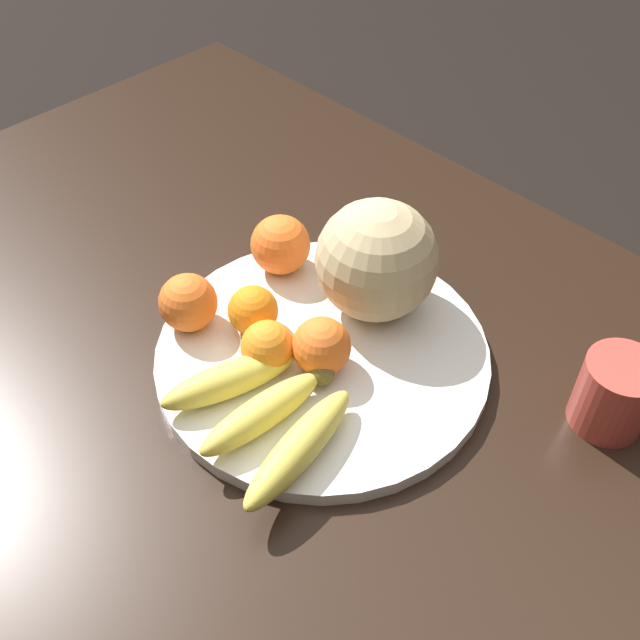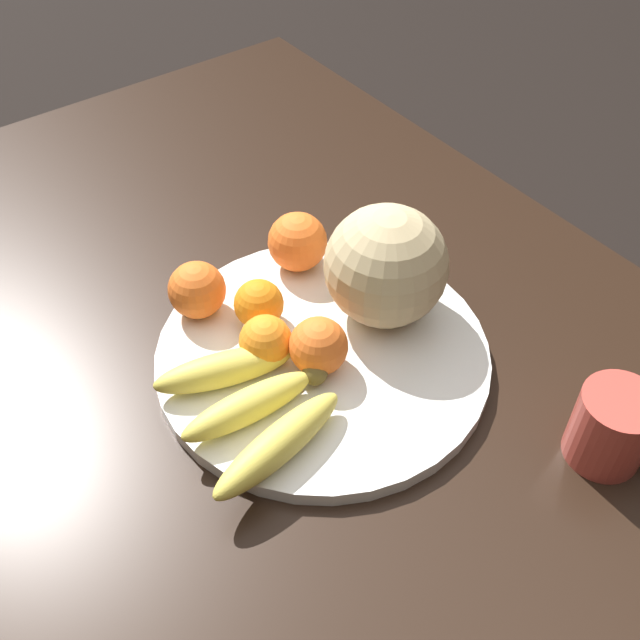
% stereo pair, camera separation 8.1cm
% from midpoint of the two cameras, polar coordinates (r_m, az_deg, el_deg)
% --- Properties ---
extents(ground_plane, '(12.00, 12.00, 0.00)m').
position_cam_midpoint_polar(ground_plane, '(1.53, -2.43, -21.73)').
color(ground_plane, black).
extents(kitchen_table, '(1.36, 0.85, 0.77)m').
position_cam_midpoint_polar(kitchen_table, '(0.96, -3.63, -6.49)').
color(kitchen_table, black).
rests_on(kitchen_table, ground_plane).
extents(fruit_bowl, '(0.38, 0.38, 0.02)m').
position_cam_midpoint_polar(fruit_bowl, '(0.85, -2.72, -2.87)').
color(fruit_bowl, white).
rests_on(fruit_bowl, kitchen_table).
extents(melon, '(0.14, 0.14, 0.14)m').
position_cam_midpoint_polar(melon, '(0.85, 1.62, 4.46)').
color(melon, tan).
rests_on(melon, fruit_bowl).
extents(banana_bunch, '(0.19, 0.18, 0.04)m').
position_cam_midpoint_polar(banana_bunch, '(0.77, -7.23, -7.14)').
color(banana_bunch, brown).
rests_on(banana_bunch, fruit_bowl).
extents(orange_front_left, '(0.06, 0.06, 0.06)m').
position_cam_midpoint_polar(orange_front_left, '(0.85, -7.83, 0.59)').
color(orange_front_left, orange).
rests_on(orange_front_left, fruit_bowl).
extents(orange_front_right, '(0.06, 0.06, 0.06)m').
position_cam_midpoint_polar(orange_front_right, '(0.80, -2.76, -2.16)').
color(orange_front_right, orange).
rests_on(orange_front_right, fruit_bowl).
extents(orange_mid_center, '(0.07, 0.07, 0.07)m').
position_cam_midpoint_polar(orange_mid_center, '(0.92, -5.54, 5.62)').
color(orange_mid_center, orange).
rests_on(orange_mid_center, fruit_bowl).
extents(orange_back_left, '(0.07, 0.07, 0.07)m').
position_cam_midpoint_polar(orange_back_left, '(0.87, -12.66, 1.17)').
color(orange_back_left, orange).
rests_on(orange_back_left, fruit_bowl).
extents(orange_back_right, '(0.06, 0.06, 0.06)m').
position_cam_midpoint_polar(orange_back_right, '(0.81, -6.88, -2.19)').
color(orange_back_right, orange).
rests_on(orange_back_right, fruit_bowl).
extents(ceramic_mug, '(0.10, 0.09, 0.09)m').
position_cam_midpoint_polar(ceramic_mug, '(0.82, 19.14, -5.50)').
color(ceramic_mug, '#B74238').
rests_on(ceramic_mug, kitchen_table).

